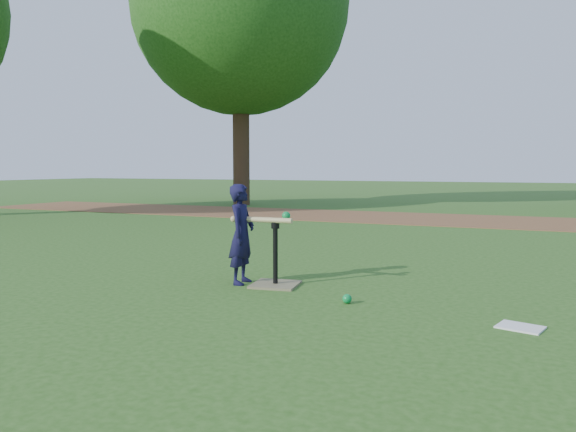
% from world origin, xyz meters
% --- Properties ---
extents(ground, '(80.00, 80.00, 0.00)m').
position_xyz_m(ground, '(0.00, 0.00, 0.00)').
color(ground, '#285116').
rests_on(ground, ground).
extents(dirt_strip, '(24.00, 3.00, 0.01)m').
position_xyz_m(dirt_strip, '(0.00, 7.50, 0.01)').
color(dirt_strip, brown).
rests_on(dirt_strip, ground).
extents(child, '(0.27, 0.38, 0.98)m').
position_xyz_m(child, '(-0.47, -0.14, 0.49)').
color(child, black).
rests_on(child, ground).
extents(wiffle_ball_ground, '(0.08, 0.08, 0.08)m').
position_xyz_m(wiffle_ball_ground, '(0.72, -0.50, 0.04)').
color(wiffle_ball_ground, '#0C873A').
rests_on(wiffle_ball_ground, ground).
extents(clipboard, '(0.35, 0.30, 0.01)m').
position_xyz_m(clipboard, '(2.07, -0.69, 0.01)').
color(clipboard, white).
rests_on(clipboard, ground).
extents(batting_tee, '(0.49, 0.49, 0.61)m').
position_xyz_m(batting_tee, '(-0.13, -0.10, 0.11)').
color(batting_tee, olive).
rests_on(batting_tee, ground).
extents(swing_action, '(0.63, 0.17, 0.12)m').
position_xyz_m(swing_action, '(-0.23, -0.12, 0.64)').
color(swing_action, tan).
rests_on(swing_action, ground).
extents(tree_left, '(6.40, 6.40, 9.08)m').
position_xyz_m(tree_left, '(-6.00, 10.00, 5.87)').
color(tree_left, '#382316').
rests_on(tree_left, ground).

